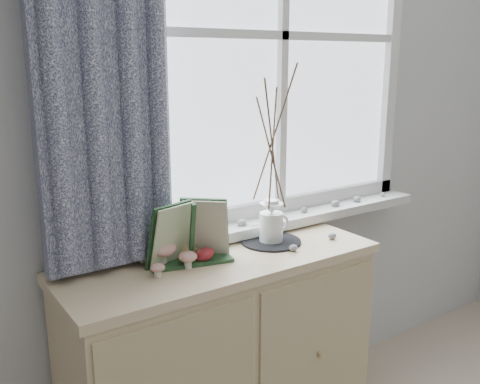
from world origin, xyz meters
The scene contains 8 objects.
sideboard centered at (-0.15, 1.75, 0.43)m, with size 1.20×0.45×0.85m.
botanical_book centered at (-0.27, 1.74, 0.97)m, with size 0.34×0.13×0.24m, color #214524, non-canonical shape.
toadstool_cluster centered at (-0.35, 1.77, 0.90)m, with size 0.18×0.15×0.09m.
wooden_eggs centered at (-0.25, 1.82, 0.88)m, with size 0.17×0.18×0.07m.
songbird_figurine centered at (0.08, 1.87, 0.88)m, with size 0.13×0.06×0.07m, color beige, non-canonical shape.
crocheted_doily centered at (0.10, 1.78, 0.85)m, with size 0.24×0.24×0.01m, color black.
twig_pitcher centered at (0.10, 1.78, 1.25)m, with size 0.26×0.26×0.70m.
sideboard_pebbles centered at (0.20, 1.72, 0.86)m, with size 0.26×0.19×0.02m.
Camera 1 is at (-1.13, 0.20, 1.56)m, focal length 40.00 mm.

